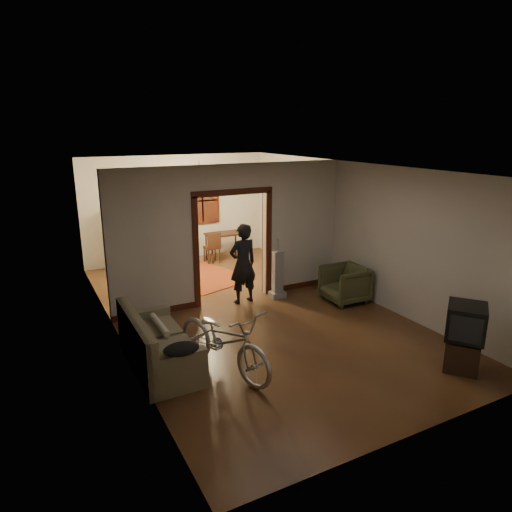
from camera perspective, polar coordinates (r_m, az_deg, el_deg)
floor at (r=9.04m, az=-0.89°, el=-6.88°), size 5.00×8.50×0.01m
ceiling at (r=8.37m, az=-0.97°, el=11.11°), size 5.00×8.50×0.01m
wall_back at (r=12.46m, az=-9.81°, el=5.93°), size 5.00×0.02×2.80m
wall_left at (r=7.84m, az=-17.48°, el=-0.37°), size 0.02×8.50×2.80m
wall_right at (r=9.94m, az=12.07°, el=3.34°), size 0.02×8.50×2.80m
partition_wall at (r=9.25m, az=-3.02°, el=2.76°), size 5.00×0.14×2.80m
door_casing at (r=9.33m, az=-3.00°, el=0.96°), size 1.74×0.20×2.32m
far_window at (r=12.63m, az=-6.75°, el=6.87°), size 0.98×0.06×1.28m
chandelier at (r=10.69m, az=-7.08°, el=9.58°), size 0.24×0.24×0.24m
light_switch at (r=9.70m, az=2.82°, el=2.45°), size 0.08×0.01×0.12m
sofa at (r=7.07m, az=-12.02°, el=-10.21°), size 0.84×1.85×0.85m
rolled_paper at (r=7.31m, az=-11.96°, el=-8.40°), size 0.10×0.80×0.10m
jacket at (r=6.18m, az=-9.32°, el=-11.39°), size 0.48×0.36×0.14m
bicycle at (r=6.75m, az=-4.04°, el=-10.40°), size 1.22×2.04×1.01m
armchair at (r=9.57m, az=11.01°, el=-3.46°), size 0.85×0.83×0.75m
tv_stand at (r=7.57m, az=24.31°, el=-11.13°), size 0.69×0.68×0.47m
crt_tv at (r=7.36m, az=24.77°, el=-7.46°), size 0.79×0.78×0.51m
vacuum at (r=9.59m, az=2.72°, el=-2.30°), size 0.33×0.27×1.02m
person at (r=9.21m, az=-1.65°, el=-0.98°), size 0.63×0.44×1.65m
oriental_rug at (r=11.12m, az=-6.86°, el=-2.55°), size 2.19×2.52×0.02m
locker at (r=11.92m, az=-14.75°, el=2.28°), size 0.83×0.49×1.62m
globe at (r=11.72m, az=-15.13°, el=7.67°), size 0.27×0.27×0.27m
desk at (r=12.42m, az=-3.98°, el=1.19°), size 1.08×0.76×0.73m
desk_chair at (r=12.16m, az=-5.55°, el=1.08°), size 0.44×0.44×0.83m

